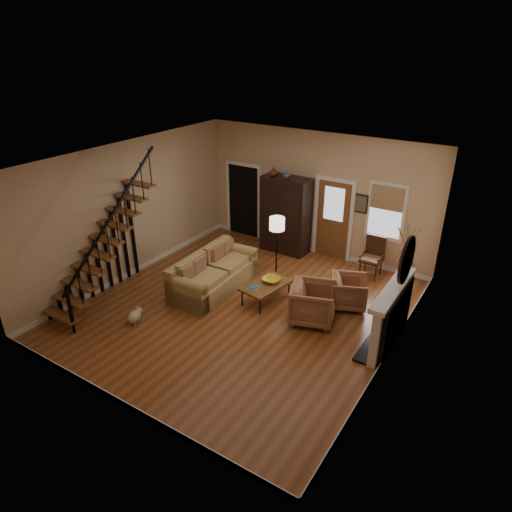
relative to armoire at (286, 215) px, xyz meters
The scene contains 15 objects.
room 1.49m from the armoire, 78.37° to the right, with size 7.00×7.33×3.30m.
staircase 4.94m from the armoire, 115.05° to the right, with size 0.94×2.80×3.20m, color brown, non-canonical shape.
fireplace 4.67m from the armoire, 34.69° to the right, with size 0.33×1.95×2.30m.
armoire is the anchor object (origin of this frame).
vase_a 1.23m from the armoire, 164.05° to the right, with size 0.24×0.24×0.25m, color #4C2619.
vase_b 1.16m from the armoire, 63.43° to the right, with size 0.20×0.20×0.21m, color #334C60.
sofa 2.88m from the armoire, 96.92° to the right, with size 1.01×2.34×0.87m, color tan, non-canonical shape.
coffee_table 2.90m from the armoire, 69.54° to the right, with size 0.67×1.15×0.44m, color brown, non-canonical shape.
bowl 2.72m from the armoire, 67.40° to the right, with size 0.39×0.39×0.10m, color yellow.
books 3.08m from the armoire, 73.65° to the right, with size 0.21×0.29×0.05m, color beige, non-canonical shape.
armchair_left 3.57m from the armoire, 51.22° to the right, with size 0.89×0.92×0.84m, color brown.
armchair_right 3.25m from the armoire, 34.46° to the right, with size 0.76×0.78×0.71m, color brown.
floor_lamp 1.65m from the armoire, 68.33° to the right, with size 0.37×0.37×1.59m, color black, non-canonical shape.
side_chair 2.61m from the armoire, ahead, with size 0.54×0.54×1.02m, color #391E12, non-canonical shape.
dog 5.00m from the armoire, 100.34° to the right, with size 0.24×0.40×0.29m, color #CEBD8C, non-canonical shape.
Camera 1 is at (4.86, -7.06, 5.47)m, focal length 32.00 mm.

